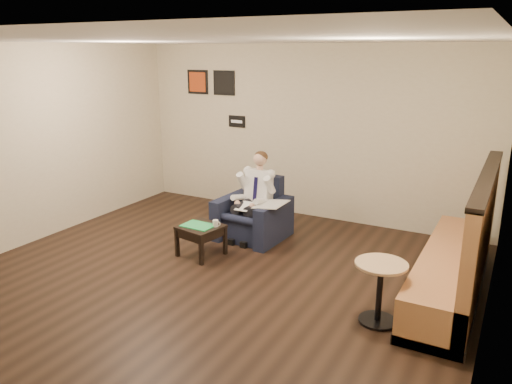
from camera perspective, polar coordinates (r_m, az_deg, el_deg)
The scene contains 18 objects.
ground at distance 6.10m, azimuth -5.79°, elevation -10.42°, with size 6.00×6.00×0.00m, color black.
wall_back at distance 8.22m, azimuth 5.76°, elevation 6.76°, with size 6.00×0.02×2.80m, color beige.
wall_left at distance 7.70m, azimuth -25.03°, elevation 4.73°, with size 0.02×6.00×2.80m, color beige.
wall_right at distance 4.68m, azimuth 25.80°, elevation -1.79°, with size 0.02×6.00×2.80m, color beige.
ceiling at distance 5.47m, azimuth -6.63°, elevation 16.91°, with size 6.00×6.00×0.02m, color white.
seating_sign at distance 8.77m, azimuth -2.19°, elevation 8.06°, with size 0.32×0.02×0.20m, color black.
art_print_left at distance 9.13m, azimuth -6.67°, elevation 12.38°, with size 0.42×0.03×0.42m, color #B84016.
art_print_right at distance 8.83m, azimuth -3.67°, elevation 12.34°, with size 0.42×0.03×0.42m, color black.
armchair at distance 7.34m, azimuth -0.42°, elevation -1.96°, with size 0.92×0.92×0.89m, color black.
seated_man at distance 7.20m, azimuth -0.90°, elevation -0.96°, with size 0.58×0.87×1.22m, color silver, non-canonical shape.
lap_papers at distance 7.14m, azimuth -1.31°, elevation -1.63°, with size 0.20×0.29×0.01m, color white.
newspaper at distance 7.03m, azimuth 1.75°, elevation -1.40°, with size 0.39×0.48×0.01m, color silver.
side_table at distance 6.83m, azimuth -6.29°, elevation -5.54°, with size 0.52×0.52×0.42m, color black.
green_folder at distance 6.76m, azimuth -6.63°, elevation -3.82°, with size 0.42×0.30×0.01m, color #26C05C.
coffee_mug at distance 6.70m, azimuth -4.65°, elevation -3.58°, with size 0.08×0.08×0.09m, color white.
smartphone at distance 6.82m, azimuth -5.17°, elevation -3.60°, with size 0.13×0.07×0.01m, color black.
banquette at distance 6.02m, azimuth 21.78°, elevation -4.56°, with size 0.66×2.77×1.42m, color #AD7143.
cafe_table at distance 5.30m, azimuth 13.91°, elevation -11.12°, with size 0.53×0.53×0.66m, color tan.
Camera 1 is at (3.11, -4.50, 2.69)m, focal length 35.00 mm.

